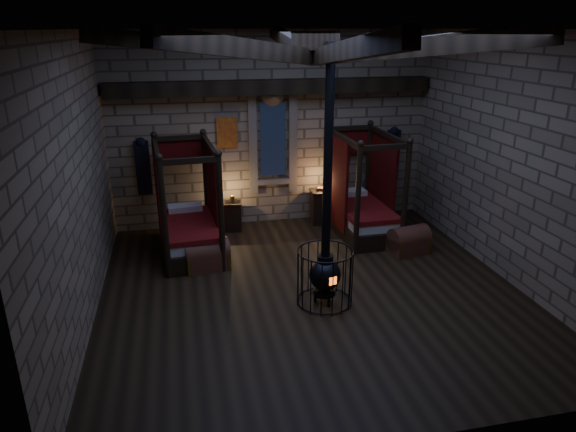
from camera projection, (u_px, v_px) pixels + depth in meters
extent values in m
cube|color=black|center=(311.00, 290.00, 8.76)|extent=(7.00, 7.00, 0.01)
cube|color=#847054|center=(272.00, 130.00, 11.25)|extent=(7.00, 0.02, 4.20)
cube|color=#847054|center=(408.00, 268.00, 4.83)|extent=(7.00, 0.02, 4.20)
cube|color=#847054|center=(77.00, 185.00, 7.35)|extent=(0.02, 7.00, 4.20)
cube|color=#847054|center=(512.00, 160.00, 8.73)|extent=(0.02, 7.00, 4.20)
cube|color=black|center=(316.00, 29.00, 7.31)|extent=(7.00, 7.00, 0.01)
cube|color=black|center=(273.00, 87.00, 10.75)|extent=(6.86, 0.35, 0.30)
cylinder|color=black|center=(315.00, 40.00, 7.36)|extent=(0.70, 0.70, 0.25)
cube|color=black|center=(273.00, 140.00, 11.27)|extent=(0.55, 0.04, 1.60)
cube|color=maroon|center=(227.00, 133.00, 11.01)|extent=(0.45, 0.03, 0.65)
cube|color=black|center=(143.00, 168.00, 10.77)|extent=(0.30, 0.10, 1.15)
cube|color=black|center=(393.00, 155.00, 11.88)|extent=(0.30, 0.10, 1.15)
cube|color=black|center=(191.00, 244.00, 10.18)|extent=(1.20, 2.12, 0.35)
cube|color=beige|center=(190.00, 231.00, 10.09)|extent=(1.08, 1.95, 0.22)
cube|color=maroon|center=(189.00, 225.00, 10.04)|extent=(1.14, 2.00, 0.10)
cube|color=beige|center=(185.00, 208.00, 10.68)|extent=(0.71, 0.39, 0.14)
cube|color=#4F0A06|center=(180.00, 152.00, 10.53)|extent=(1.08, 0.13, 0.54)
cylinder|color=black|center=(164.00, 221.00, 8.86)|extent=(0.11, 0.11, 2.17)
cylinder|color=black|center=(159.00, 189.00, 10.63)|extent=(0.11, 0.11, 2.17)
cylinder|color=black|center=(221.00, 215.00, 9.11)|extent=(0.11, 0.11, 2.17)
cylinder|color=black|center=(206.00, 185.00, 10.89)|extent=(0.11, 0.11, 2.17)
cube|color=#4F0A06|center=(159.00, 196.00, 9.98)|extent=(0.16, 1.48, 1.92)
cube|color=#4F0A06|center=(212.00, 192.00, 10.26)|extent=(0.16, 1.48, 1.92)
cube|color=black|center=(361.00, 225.00, 11.15)|extent=(1.10, 2.07, 0.36)
cube|color=beige|center=(362.00, 214.00, 11.05)|extent=(0.98, 1.91, 0.22)
cube|color=maroon|center=(362.00, 207.00, 11.00)|extent=(1.04, 1.95, 0.10)
cube|color=beige|center=(350.00, 193.00, 11.65)|extent=(0.70, 0.36, 0.14)
cube|color=#4F0A06|center=(349.00, 141.00, 11.50)|extent=(1.09, 0.07, 0.54)
cylinder|color=black|center=(358.00, 202.00, 9.82)|extent=(0.11, 0.11, 2.17)
cylinder|color=black|center=(327.00, 175.00, 11.63)|extent=(0.11, 0.11, 2.17)
cylinder|color=black|center=(405.00, 198.00, 10.04)|extent=(0.11, 0.11, 2.17)
cylinder|color=black|center=(368.00, 172.00, 11.84)|extent=(0.11, 0.11, 2.17)
cube|color=#4F0A06|center=(335.00, 181.00, 10.97)|extent=(0.09, 1.48, 1.93)
cube|color=#4F0A06|center=(381.00, 178.00, 11.20)|extent=(0.09, 1.48, 1.93)
cube|color=#5C2D1D|center=(207.00, 260.00, 9.53)|extent=(0.86, 0.58, 0.33)
cylinder|color=#5C2D1D|center=(207.00, 252.00, 9.47)|extent=(0.86, 0.58, 0.49)
cube|color=#B29236|center=(187.00, 263.00, 9.41)|extent=(0.11, 0.51, 0.35)
cube|color=#B29236|center=(227.00, 257.00, 9.64)|extent=(0.11, 0.51, 0.35)
cube|color=#5C2D1D|center=(408.00, 245.00, 10.20)|extent=(0.85, 0.61, 0.32)
cylinder|color=#5C2D1D|center=(409.00, 238.00, 10.14)|extent=(0.85, 0.61, 0.47)
cube|color=#B29236|center=(393.00, 248.00, 10.06)|extent=(0.15, 0.49, 0.34)
cube|color=#B29236|center=(423.00, 242.00, 10.33)|extent=(0.15, 0.49, 0.34)
cube|color=black|center=(233.00, 217.00, 11.28)|extent=(0.42, 0.40, 0.62)
cube|color=black|center=(233.00, 203.00, 11.17)|extent=(0.46, 0.44, 0.04)
cylinder|color=#B29236|center=(232.00, 199.00, 11.14)|extent=(0.09, 0.09, 0.14)
cube|color=black|center=(321.00, 208.00, 11.68)|extent=(0.46, 0.44, 0.73)
cube|color=black|center=(321.00, 191.00, 11.55)|extent=(0.50, 0.48, 0.04)
cube|color=#5C2D1D|center=(321.00, 189.00, 11.53)|extent=(0.20, 0.15, 0.05)
cylinder|color=black|center=(324.00, 291.00, 8.32)|extent=(0.37, 0.37, 0.09)
sphere|color=black|center=(325.00, 275.00, 8.21)|extent=(0.51, 0.51, 0.51)
cylinder|color=black|center=(325.00, 259.00, 8.12)|extent=(0.26, 0.26, 0.13)
cube|color=#FF5914|center=(333.00, 281.00, 8.00)|extent=(0.13, 0.05, 0.13)
cylinder|color=black|center=(328.00, 157.00, 7.54)|extent=(0.14, 0.14, 3.23)
torus|color=black|center=(324.00, 300.00, 8.37)|extent=(0.91, 0.91, 0.03)
torus|color=black|center=(325.00, 251.00, 8.07)|extent=(0.91, 0.91, 0.03)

